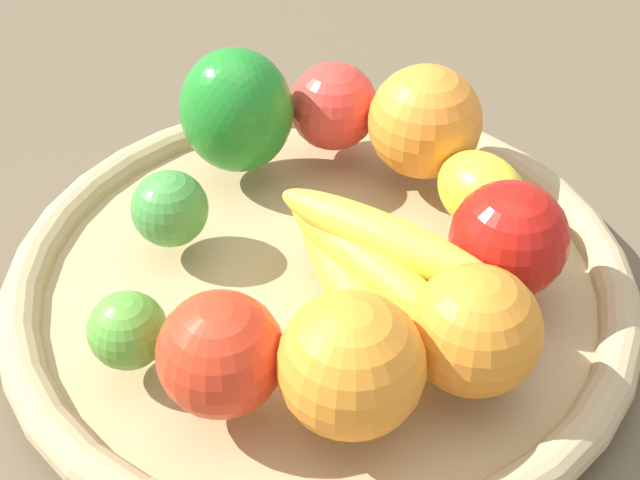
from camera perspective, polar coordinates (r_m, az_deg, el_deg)
ground_plane at (r=0.62m, az=0.00°, el=-3.83°), size 2.40×2.40×0.00m
basket at (r=0.61m, az=0.00°, el=-2.72°), size 0.42×0.42×0.03m
banana_bunch at (r=0.55m, az=3.26°, el=-1.65°), size 0.16×0.10×0.06m
orange_0 at (r=0.48m, az=1.98°, el=-7.90°), size 0.11×0.11×0.08m
lemon_0 at (r=0.62m, az=10.18°, el=3.02°), size 0.08×0.07×0.05m
lime_0 at (r=0.61m, az=-9.47°, el=1.97°), size 0.07×0.07×0.05m
apple_1 at (r=0.57m, az=11.84°, el=0.04°), size 0.10×0.10×0.07m
lime_1 at (r=0.53m, az=-12.06°, el=-5.60°), size 0.05×0.05×0.05m
orange_1 at (r=0.66m, az=6.65°, el=7.42°), size 0.10×0.10×0.08m
bell_pepper at (r=0.66m, az=-5.30°, el=8.13°), size 0.11×0.11×0.09m
orange_2 at (r=0.51m, az=9.76°, el=-5.66°), size 0.08×0.08×0.08m
apple_2 at (r=0.69m, az=0.85°, el=8.45°), size 0.08×0.08×0.07m
apple_0 at (r=0.50m, az=-6.29°, el=-7.19°), size 0.10×0.10×0.07m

